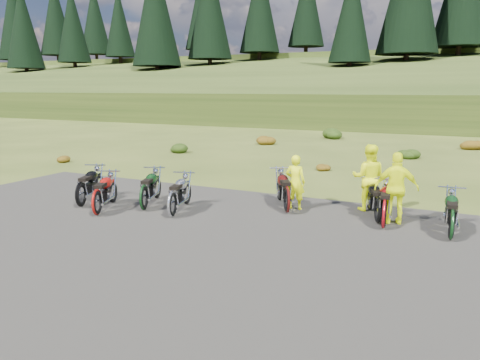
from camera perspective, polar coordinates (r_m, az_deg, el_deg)
The scene contains 37 objects.
ground at distance 11.92m, azimuth -0.88°, elevation -5.92°, with size 300.00×300.00×0.00m, color #394717.
gravel_pad at distance 10.27m, azimuth -6.00°, elevation -8.84°, with size 20.00×12.00×0.04m, color black.
hill_slope at distance 60.48m, azimuth 21.27°, elevation 7.13°, with size 300.00×46.00×3.00m, color #273712, non-canonical shape.
hill_plateau at distance 120.32m, azimuth 23.86°, elevation 8.59°, with size 300.00×90.00×9.17m, color #273712.
conifer_5 at distance 141.85m, azimuth -26.23°, elevation 16.03°, with size 6.16×6.16×16.00m.
conifer_8 at distance 119.87m, azimuth -25.80°, elevation 17.36°, with size 7.92×7.92×20.00m.
conifer_9 at distance 119.41m, azimuth -21.59°, elevation 18.04°, with size 7.48×7.48×19.00m.
conifer_10 at distance 119.45m, azimuth -17.31°, elevation 18.25°, with size 7.04×7.04×18.00m.
conifer_11 at distance 97.39m, azimuth -24.94°, elevation 16.67°, with size 6.60×6.60×17.00m.
conifer_12 at distance 97.10m, azimuth -19.76°, elevation 17.47°, with size 6.16×6.16×16.00m.
conifer_13 at distance 97.55m, azimuth -14.55°, elevation 18.14°, with size 5.72×5.72×15.00m.
conifer_14 at distance 98.74m, azimuth -9.39°, elevation 18.66°, with size 5.28×5.28×14.00m.
conifer_15 at distance 101.08m, azimuth -4.39°, elevation 20.66°, with size 7.92×7.92×20.00m.
conifer_16 at distance 76.35m, azimuth -10.29°, elevation 19.90°, with size 7.48×7.48×19.00m.
conifer_17 at distance 78.24m, azimuth -3.75°, elevation 20.35°, with size 7.04×7.04×18.00m.
conifer_18 at distance 80.99m, azimuth 2.44°, elevation 20.55°, with size 6.60×6.60×17.00m.
conifer_19 at distance 84.51m, azimuth 8.17°, elevation 20.53°, with size 6.16×6.16×16.00m.
conifer_20 at distance 88.65m, azimuth 13.39°, elevation 20.10°, with size 5.72×5.72×15.00m.
conifer_21 at distance 62.46m, azimuth 13.42°, elevation 19.25°, with size 5.28×5.28×14.00m.
shrub_0 at distance 23.80m, azimuth -20.50°, elevation 2.57°, with size 0.77×0.77×0.45m, color #63360C.
shrub_1 at distance 25.96m, azimuth -7.53°, elevation 4.02°, with size 1.03×1.03×0.61m, color black.
shrub_2 at distance 29.24m, azimuth 3.02°, elevation 5.05°, with size 1.30×1.30×0.77m, color #63360C.
shrub_3 at distance 33.30m, azimuth 11.26°, elevation 5.74°, with size 1.56×1.56×0.92m, color black.
shrub_4 at distance 20.41m, azimuth 9.88°, elevation 1.78°, with size 0.77×0.77×0.45m, color #63360C.
shrub_5 at distance 25.01m, azimuth 19.74°, elevation 3.18°, with size 1.03×1.03×0.61m, color black.
shrub_6 at distance 30.12m, azimuth 26.41°, elevation 4.08°, with size 1.30×1.30×0.77m, color #63360C.
motorcycle_0 at distance 14.73m, azimuth -18.71°, elevation -3.19°, with size 2.11×0.70×1.10m, color black, non-canonical shape.
motorcycle_1 at distance 13.64m, azimuth -16.94°, elevation -4.21°, with size 2.06×0.69×1.08m, color #990F0B, non-canonical shape.
motorcycle_2 at distance 13.87m, azimuth -11.56°, elevation -3.69°, with size 2.09×0.70×1.09m, color black, non-canonical shape.
motorcycle_3 at distance 13.02m, azimuth -8.20°, elevation -4.56°, with size 2.05×0.68×1.07m, color #B3B3B8, non-canonical shape.
motorcycle_4 at distance 13.36m, azimuth 5.71°, elevation -4.09°, with size 2.14×0.71×1.12m, color #420D0B, non-canonical shape.
motorcycle_5 at distance 12.82m, azimuth 16.38°, elevation -5.16°, with size 2.00×0.67×1.05m, color black, non-canonical shape.
motorcycle_6 at distance 12.40m, azimuth 17.04°, elevation -5.75°, with size 2.07×0.69×1.08m, color maroon, non-canonical shape.
motorcycle_7 at distance 12.04m, azimuth 24.23°, elevation -6.78°, with size 2.03×0.68×1.06m, color black, non-canonical shape.
person_middle at distance 13.61m, azimuth 6.75°, elevation -0.37°, with size 0.58×0.38×1.59m, color #E5F20C.
person_right_a at distance 13.86m, azimuth 15.38°, elevation 0.17°, with size 0.93×0.72×1.91m, color #E5F20C.
person_right_b at distance 12.70m, azimuth 18.52°, elevation -1.08°, with size 1.10×0.46×1.87m, color #E5F20C.
Camera 1 is at (5.17, -10.16, 3.51)m, focal length 35.00 mm.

